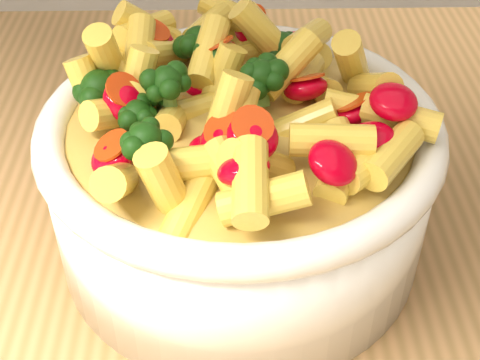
{
  "coord_description": "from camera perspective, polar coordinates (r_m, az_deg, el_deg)",
  "views": [
    {
      "loc": [
        -0.04,
        -0.35,
        1.25
      ],
      "look_at": [
        -0.03,
        0.01,
        0.96
      ],
      "focal_mm": 50.0,
      "sensor_mm": 36.0,
      "label": 1
    }
  ],
  "objects": [
    {
      "name": "table",
      "position": [
        0.57,
        3.41,
        -12.89
      ],
      "size": [
        1.2,
        0.8,
        0.9
      ],
      "color": "#AD7C4A",
      "rests_on": "ground"
    },
    {
      "name": "pasta_salad",
      "position": [
        0.42,
        0.0,
        7.6
      ],
      "size": [
        0.21,
        0.21,
        0.05
      ],
      "color": "#FFE250",
      "rests_on": "serving_bowl"
    },
    {
      "name": "serving_bowl",
      "position": [
        0.46,
        -0.0,
        0.14
      ],
      "size": [
        0.27,
        0.27,
        0.12
      ],
      "color": "white",
      "rests_on": "table"
    }
  ]
}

